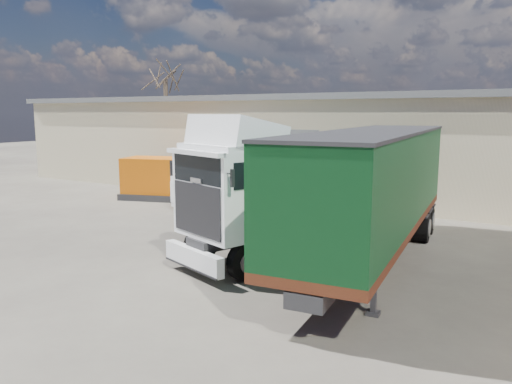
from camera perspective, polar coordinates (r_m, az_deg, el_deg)
The scene contains 7 objects.
ground at distance 15.60m, azimuth -8.22°, elevation -7.44°, with size 120.00×120.00×0.00m, color #2C2823.
warehouse at distance 31.66m, azimuth 1.61°, elevation 5.91°, with size 30.60×12.60×5.42m.
bare_tree at distance 42.01m, azimuth -10.36°, elevation 13.74°, with size 4.00×4.00×9.60m.
tractor_unit at distance 14.52m, azimuth -0.24°, elevation -1.14°, with size 4.42×6.82×4.37m.
box_trailer at distance 14.80m, azimuth 13.37°, elevation 0.95°, with size 3.65×11.95×3.91m.
panel_van at distance 23.46m, azimuth -4.92°, elevation 0.33°, with size 2.50×4.30×1.65m.
orange_skip at distance 26.22m, azimuth -11.29°, elevation 1.27°, with size 3.87×3.03×2.12m.
Camera 1 is at (9.52, -11.55, 4.41)m, focal length 35.00 mm.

